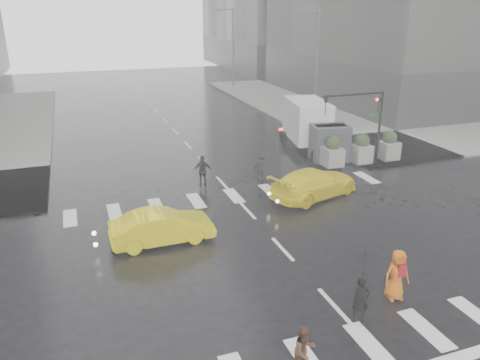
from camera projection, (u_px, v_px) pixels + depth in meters
name	position (u px, v px, depth m)	size (l,w,h in m)	color
ground	(283.00, 249.00, 18.78)	(120.00, 120.00, 0.00)	black
sidewalk_ne	(404.00, 118.00, 40.37)	(35.00, 35.00, 0.15)	slate
road_markings	(283.00, 249.00, 18.78)	(18.00, 48.00, 0.01)	silver
traffic_signal_pole	(367.00, 114.00, 27.57)	(4.45, 0.42, 4.50)	black
street_lamp_near	(315.00, 64.00, 36.37)	(2.15, 0.22, 9.00)	#59595B
street_lamp_far	(232.00, 45.00, 54.00)	(2.15, 0.22, 9.00)	#59595B
planter_west	(333.00, 152.00, 27.89)	(1.10, 1.10, 1.80)	slate
planter_mid	(361.00, 149.00, 28.52)	(1.10, 1.10, 1.80)	slate
planter_east	(389.00, 146.00, 29.15)	(1.10, 1.10, 1.80)	slate
pedestrian_black	(364.00, 274.00, 13.95)	(1.16, 1.17, 2.43)	black
pedestrian_brown	(305.00, 351.00, 12.21)	(0.69, 0.54, 1.42)	#492C1A
pedestrian_orange	(397.00, 275.00, 15.34)	(0.93, 0.67, 1.77)	#D55F0F
pedestrian_far_a	(203.00, 171.00, 25.07)	(1.00, 0.61, 1.70)	black
pedestrian_far_b	(262.00, 166.00, 26.02)	(1.05, 0.58, 1.62)	black
taxi_mid	(162.00, 227.00, 19.11)	(1.47, 4.22, 1.39)	#FFE90D
taxi_rear	(314.00, 183.00, 23.74)	(2.04, 4.43, 1.45)	#FFE90D
box_truck	(313.00, 126.00, 30.87)	(2.30, 6.13, 3.26)	silver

